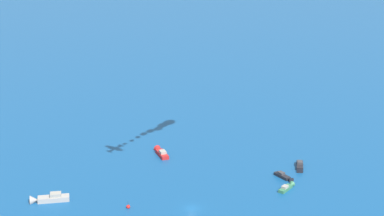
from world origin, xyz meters
name	(u,v)px	position (x,y,z in m)	size (l,w,h in m)	color
ground_plane	(192,208)	(0.00, 0.00, 0.00)	(2000.00, 2000.00, 0.00)	navy
motorboat_inshore	(48,199)	(39.24, 10.76, 0.85)	(10.71, 8.09, 3.15)	#9E9993
motorboat_offshore	(300,167)	(-21.47, -37.91, 0.62)	(3.82, 8.14, 2.29)	black
motorboat_trailing	(284,177)	(-18.78, -28.75, 0.55)	(6.87, 5.40, 2.04)	black
motorboat_ahead	(161,153)	(23.72, -32.32, 0.71)	(7.82, 8.32, 2.64)	#B21E1E
motorboat_mid_cluster	(287,187)	(-21.36, -21.76, 0.54)	(3.53, 7.16, 2.01)	#33704C
marker_buoy	(128,207)	(16.46, 6.16, 0.39)	(1.10, 1.10, 2.10)	red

